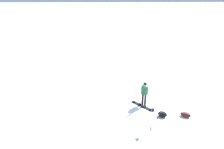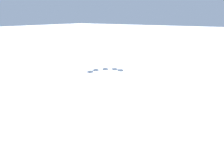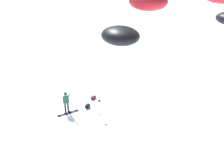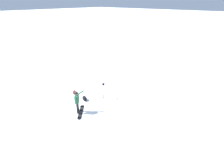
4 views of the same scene
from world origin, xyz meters
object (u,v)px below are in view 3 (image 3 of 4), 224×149
at_px(snowboarder, 66,100).
at_px(gear_bag_large, 88,106).
at_px(snowboard, 68,113).
at_px(gear_bag_small, 93,97).
at_px(traction_kite, 187,7).
at_px(camera_tripod, 100,105).

xyz_separation_m(snowboarder, gear_bag_large, (0.93, -1.40, -0.90)).
xyz_separation_m(snowboard, gear_bag_small, (2.53, -1.32, 0.13)).
height_order(traction_kite, gear_bag_small, traction_kite).
xyz_separation_m(snowboarder, camera_tripod, (-0.08, -2.66, -0.06)).
xyz_separation_m(snowboard, traction_kite, (-7.57, -7.06, 9.18)).
height_order(traction_kite, camera_tripod, traction_kite).
bearing_deg(traction_kite, gear_bag_small, 29.59).
relative_size(snowboarder, gear_bag_small, 2.53).
relative_size(snowboarder, gear_bag_large, 2.74).
distance_m(snowboard, gear_bag_small, 2.86).
height_order(snowboard, gear_bag_large, gear_bag_large).
height_order(snowboarder, snowboard, snowboarder).
distance_m(traction_kite, gear_bag_large, 13.76).
bearing_deg(gear_bag_large, snowboard, 130.26).
height_order(snowboard, gear_bag_small, gear_bag_small).
xyz_separation_m(snowboard, gear_bag_large, (1.06, -1.26, 0.16)).
xyz_separation_m(snowboarder, snowboard, (-0.13, -0.14, -1.06)).
xyz_separation_m(snowboard, camera_tripod, (0.05, -2.52, 1.00)).
relative_size(traction_kite, camera_tripod, 3.09).
relative_size(gear_bag_large, camera_tripod, 0.45).
distance_m(snowboard, traction_kite, 13.83).
relative_size(snowboarder, snowboard, 1.27).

